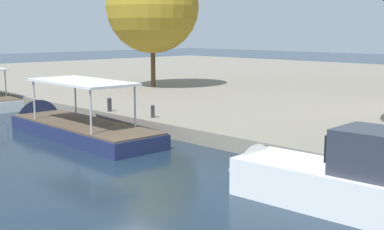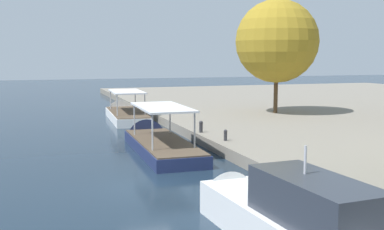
{
  "view_description": "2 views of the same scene",
  "coord_description": "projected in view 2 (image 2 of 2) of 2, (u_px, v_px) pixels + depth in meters",
  "views": [
    {
      "loc": [
        15.3,
        -11.67,
        5.49
      ],
      "look_at": [
        -1.54,
        4.73,
        1.69
      ],
      "focal_mm": 48.49,
      "sensor_mm": 36.0,
      "label": 1
    },
    {
      "loc": [
        20.75,
        -4.88,
        6.1
      ],
      "look_at": [
        -6.54,
        4.35,
        2.51
      ],
      "focal_mm": 43.78,
      "sensor_mm": 36.0,
      "label": 2
    }
  ],
  "objects": [
    {
      "name": "motor_yacht_2",
      "position": [
        290.0,
        227.0,
        14.68
      ],
      "size": [
        10.88,
        2.94,
        4.2
      ],
      "rotation": [
        0.0,
        0.0,
        3.2
      ],
      "color": "white",
      "rests_on": "ground_plane"
    },
    {
      "name": "tour_boat_1",
      "position": [
        158.0,
        146.0,
        30.85
      ],
      "size": [
        11.58,
        3.39,
        4.3
      ],
      "rotation": [
        0.0,
        0.0,
        3.12
      ],
      "color": "navy",
      "rests_on": "ground_plane"
    },
    {
      "name": "mooring_bollard_0",
      "position": [
        225.0,
        135.0,
        30.1
      ],
      "size": [
        0.24,
        0.24,
        0.73
      ],
      "color": "#2D2D33",
      "rests_on": "dock_promenade"
    },
    {
      "name": "mooring_bollard_1",
      "position": [
        201.0,
        126.0,
        33.34
      ],
      "size": [
        0.28,
        0.28,
        0.84
      ],
      "color": "#2D2D33",
      "rests_on": "dock_promenade"
    },
    {
      "name": "tour_boat_0",
      "position": [
        126.0,
        116.0,
        46.04
      ],
      "size": [
        11.47,
        3.63,
        4.11
      ],
      "rotation": [
        0.0,
        0.0,
        3.09
      ],
      "color": "white",
      "rests_on": "ground_plane"
    },
    {
      "name": "ground_plane",
      "position": [
        149.0,
        188.0,
        21.81
      ],
      "size": [
        220.0,
        220.0,
        0.0
      ],
      "primitive_type": "plane",
      "color": "#192838"
    },
    {
      "name": "tree_3",
      "position": [
        279.0,
        39.0,
        44.03
      ],
      "size": [
        7.85,
        7.85,
        10.75
      ],
      "color": "#4C3823",
      "rests_on": "dock_promenade"
    }
  ]
}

